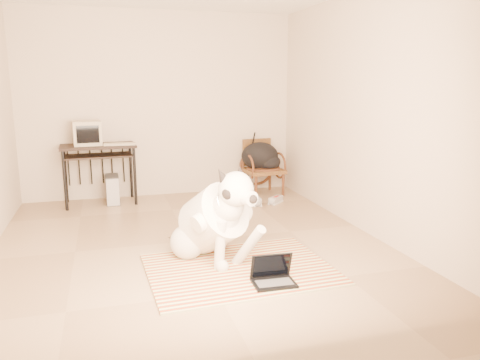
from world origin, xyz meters
name	(u,v)px	position (x,y,z in m)	size (l,w,h in m)	color
floor	(189,241)	(0.00, 0.00, 0.00)	(4.50, 4.50, 0.00)	#A08362
wall_back	(160,105)	(0.00, 2.25, 1.35)	(4.50, 4.50, 0.00)	beige
wall_front	(253,143)	(0.00, -2.25, 1.35)	(4.50, 4.50, 0.00)	beige
wall_right	(360,112)	(2.00, 0.00, 1.35)	(4.50, 4.50, 0.00)	beige
rug	(240,269)	(0.30, -0.92, 0.01)	(1.70, 1.33, 0.02)	#B63616
dog	(214,221)	(0.13, -0.62, 0.40)	(0.83, 1.20, 1.00)	silver
laptop	(273,276)	(0.49, -1.30, 0.08)	(0.37, 0.27, 0.25)	black
computer_desk	(98,153)	(-0.91, 1.93, 0.72)	(1.03, 0.61, 0.84)	black
crt_monitor	(87,133)	(-1.05, 1.96, 1.00)	(0.40, 0.38, 0.33)	#B5A98E
desk_keyboard	(120,144)	(-0.62, 1.83, 0.85)	(0.42, 0.16, 0.03)	#B5A98E
pc_tower	(113,189)	(-0.75, 1.92, 0.20)	(0.18, 0.42, 0.39)	#48484B
rattan_chair	(262,167)	(1.47, 1.88, 0.42)	(0.60, 0.59, 0.83)	brown
backpack	(261,157)	(1.45, 1.86, 0.57)	(0.58, 0.48, 0.42)	black
sneaker_left	(255,200)	(1.17, 1.30, 0.05)	(0.15, 0.32, 0.11)	silver
sneaker_right	(276,200)	(1.47, 1.26, 0.04)	(0.27, 0.26, 0.09)	silver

